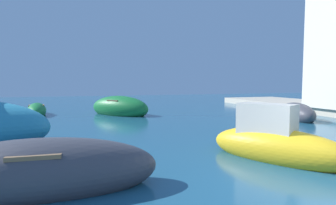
# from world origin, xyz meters

# --- Properties ---
(ground) EXTENTS (80.00, 80.00, 0.00)m
(ground) POSITION_xyz_m (0.00, 0.00, 0.00)
(ground) COLOR #1E5170
(moored_boat_0) EXTENTS (2.35, 3.73, 1.27)m
(moored_boat_0) POSITION_xyz_m (7.22, 8.72, 0.35)
(moored_boat_0) COLOR #3F3F47
(moored_boat_0) RESTS_ON ground
(moored_boat_2) EXTENTS (4.77, 1.78, 1.38)m
(moored_boat_2) POSITION_xyz_m (-5.49, 1.72, 0.38)
(moored_boat_2) COLOR #3F3F47
(moored_boat_2) RESTS_ON ground
(moored_boat_3) EXTENTS (4.31, 4.69, 1.62)m
(moored_boat_3) POSITION_xyz_m (-2.20, 14.26, 0.45)
(moored_boat_3) COLOR #197233
(moored_boat_3) RESTS_ON ground
(moored_boat_6) EXTENTS (3.02, 4.07, 1.82)m
(moored_boat_6) POSITION_xyz_m (0.50, 2.21, 0.44)
(moored_boat_6) COLOR gold
(moored_boat_6) RESTS_ON ground
(moored_boat_7) EXTENTS (1.47, 3.65, 1.04)m
(moored_boat_7) POSITION_xyz_m (-7.42, 15.56, 0.29)
(moored_boat_7) COLOR #197233
(moored_boat_7) RESTS_ON ground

